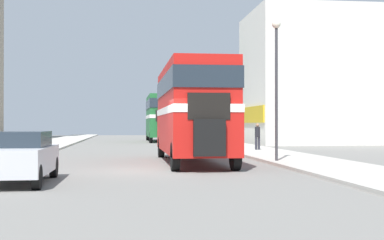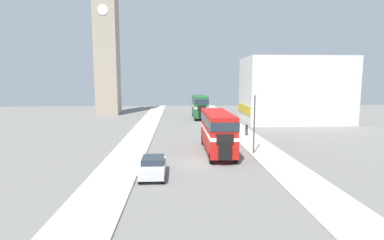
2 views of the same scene
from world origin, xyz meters
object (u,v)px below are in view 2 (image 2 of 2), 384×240
object	(u,v)px
double_decker_bus	(217,129)
pedestrian_walking	(247,129)
car_parked_near	(153,167)
street_lamp	(255,114)
bus_distant	(200,105)
church_tower	(106,24)

from	to	relation	value
double_decker_bus	pedestrian_walking	bearing A→B (deg)	59.85
car_parked_near	street_lamp	bearing A→B (deg)	34.48
car_parked_near	bus_distant	bearing A→B (deg)	79.90
street_lamp	pedestrian_walking	bearing A→B (deg)	80.83
double_decker_bus	church_tower	distance (m)	42.62
double_decker_bus	car_parked_near	bearing A→B (deg)	-128.81
pedestrian_walking	street_lamp	distance (m)	9.94
double_decker_bus	pedestrian_walking	distance (m)	9.94
pedestrian_walking	street_lamp	world-z (taller)	street_lamp
bus_distant	pedestrian_walking	distance (m)	19.58
pedestrian_walking	car_parked_near	bearing A→B (deg)	-124.34
double_decker_bus	bus_distant	xyz separation A→B (m)	(0.41, 27.50, 0.13)
bus_distant	street_lamp	xyz separation A→B (m)	(3.03, -28.35, 1.43)
double_decker_bus	church_tower	bearing A→B (deg)	117.57
double_decker_bus	car_parked_near	size ratio (longest dim) A/B	2.43
double_decker_bus	street_lamp	world-z (taller)	street_lamp
bus_distant	car_parked_near	bearing A→B (deg)	-100.10
bus_distant	church_tower	size ratio (longest dim) A/B	0.26
double_decker_bus	bus_distant	size ratio (longest dim) A/B	1.03
bus_distant	street_lamp	size ratio (longest dim) A/B	1.61
double_decker_bus	car_parked_near	xyz separation A→B (m)	(-5.77, -7.17, -1.65)
bus_distant	pedestrian_walking	size ratio (longest dim) A/B	6.08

